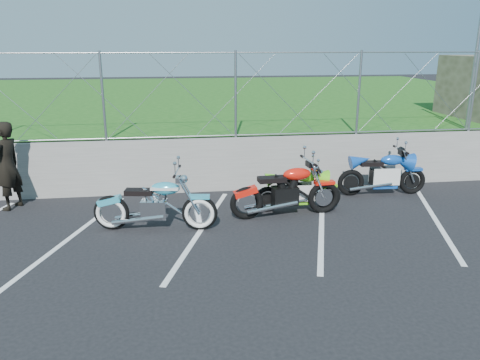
{
  "coord_description": "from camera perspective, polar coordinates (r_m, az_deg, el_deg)",
  "views": [
    {
      "loc": [
        -0.42,
        -7.39,
        3.45
      ],
      "look_at": [
        0.8,
        1.3,
        0.88
      ],
      "focal_mm": 35.0,
      "sensor_mm": 36.0,
      "label": 1
    }
  ],
  "objects": [
    {
      "name": "retaining_wall",
      "position": [
        11.25,
        -5.58,
        1.84
      ],
      "size": [
        30.0,
        0.22,
        1.3
      ],
      "primitive_type": "cube",
      "color": "slate",
      "rests_on": "ground"
    },
    {
      "name": "sportbike_green",
      "position": [
        10.02,
        7.25,
        -1.42
      ],
      "size": [
        1.88,
        0.67,
        0.97
      ],
      "rotation": [
        0.0,
        0.0,
        -0.02
      ],
      "color": "black",
      "rests_on": "ground"
    },
    {
      "name": "naked_orange",
      "position": [
        9.64,
        5.81,
        -1.56
      ],
      "size": [
        2.36,
        0.8,
        1.18
      ],
      "rotation": [
        0.0,
        0.0,
        0.09
      ],
      "color": "black",
      "rests_on": "ground"
    },
    {
      "name": "parking_lines",
      "position": [
        9.22,
        2.75,
        -5.66
      ],
      "size": [
        18.29,
        4.31,
        0.01
      ],
      "color": "silver",
      "rests_on": "ground"
    },
    {
      "name": "cruiser_turquoise",
      "position": [
        9.04,
        -10.12,
        -3.17
      ],
      "size": [
        2.36,
        0.75,
        1.18
      ],
      "rotation": [
        0.0,
        0.0,
        -0.15
      ],
      "color": "black",
      "rests_on": "ground"
    },
    {
      "name": "ground",
      "position": [
        8.17,
        -4.33,
        -8.71
      ],
      "size": [
        90.0,
        90.0,
        0.0
      ],
      "primitive_type": "plane",
      "color": "black",
      "rests_on": "ground"
    },
    {
      "name": "sportbike_blue",
      "position": [
        11.48,
        17.08,
        0.55
      ],
      "size": [
        2.12,
        0.76,
        1.1
      ],
      "rotation": [
        0.0,
        0.0,
        -0.05
      ],
      "color": "black",
      "rests_on": "ground"
    },
    {
      "name": "person_standing",
      "position": [
        11.09,
        -26.52,
        1.54
      ],
      "size": [
        0.7,
        0.82,
        1.9
      ],
      "primitive_type": "imported",
      "rotation": [
        0.0,
        0.0,
        -2.0
      ],
      "color": "black",
      "rests_on": "ground"
    },
    {
      "name": "chain_link_fence",
      "position": [
        10.96,
        -5.82,
        10.22
      ],
      "size": [
        28.0,
        0.03,
        2.0
      ],
      "color": "gray",
      "rests_on": "retaining_wall"
    },
    {
      "name": "sign_pole",
      "position": [
        13.64,
        26.63,
        11.91
      ],
      "size": [
        0.08,
        0.08,
        3.0
      ],
      "primitive_type": "cylinder",
      "color": "gray",
      "rests_on": "grass_field"
    },
    {
      "name": "grass_field",
      "position": [
        21.08,
        -6.82,
        8.57
      ],
      "size": [
        30.0,
        20.0,
        1.3
      ],
      "primitive_type": "cube",
      "color": "#1C4F15",
      "rests_on": "ground"
    }
  ]
}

